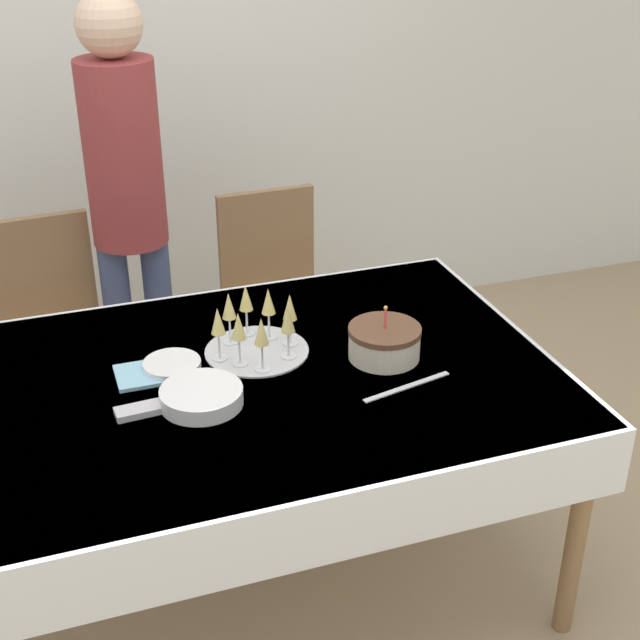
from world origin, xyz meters
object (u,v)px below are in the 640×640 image
(champagne_tray, at_px, (255,327))
(plate_stack_dessert, at_px, (172,366))
(dining_chair_far_right, at_px, (276,300))
(birthday_cake, at_px, (384,342))
(person_standing, at_px, (126,186))
(plate_stack_main, at_px, (201,396))
(dining_chair_far_left, at_px, (52,334))

(champagne_tray, bearing_deg, plate_stack_dessert, -175.82)
(dining_chair_far_right, height_order, birthday_cake, dining_chair_far_right)
(plate_stack_dessert, relative_size, person_standing, 0.10)
(birthday_cake, height_order, plate_stack_main, birthday_cake)
(champagne_tray, relative_size, plate_stack_dessert, 1.87)
(plate_stack_main, relative_size, plate_stack_dessert, 1.35)
(dining_chair_far_left, distance_m, person_standing, 0.64)
(person_standing, bearing_deg, birthday_cake, -58.52)
(dining_chair_far_left, bearing_deg, dining_chair_far_right, 0.01)
(dining_chair_far_right, xyz_separation_m, plate_stack_main, (-0.52, -1.03, 0.27))
(birthday_cake, relative_size, person_standing, 0.13)
(dining_chair_far_left, distance_m, dining_chair_far_right, 0.89)
(person_standing, bearing_deg, dining_chair_far_right, -4.93)
(plate_stack_main, height_order, plate_stack_dessert, plate_stack_main)
(dining_chair_far_left, bearing_deg, person_standing, 7.94)
(person_standing, bearing_deg, plate_stack_main, -88.55)
(birthday_cake, bearing_deg, person_standing, 121.48)
(dining_chair_far_right, xyz_separation_m, person_standing, (-0.55, 0.05, 0.54))
(dining_chair_far_left, height_order, plate_stack_dessert, dining_chair_far_left)
(champagne_tray, height_order, plate_stack_main, champagne_tray)
(dining_chair_far_left, relative_size, dining_chair_far_right, 1.00)
(dining_chair_far_left, bearing_deg, plate_stack_main, -70.40)
(plate_stack_dessert, height_order, person_standing, person_standing)
(dining_chair_far_right, bearing_deg, champagne_tray, -110.37)
(plate_stack_main, height_order, person_standing, person_standing)
(dining_chair_far_left, distance_m, champagne_tray, 1.05)
(plate_stack_main, bearing_deg, person_standing, 91.45)
(plate_stack_dessert, bearing_deg, dining_chair_far_right, 55.45)
(champagne_tray, bearing_deg, person_standing, 106.54)
(dining_chair_far_left, xyz_separation_m, dining_chair_far_right, (0.89, 0.00, 0.00))
(dining_chair_far_right, relative_size, plate_stack_dessert, 5.59)
(plate_stack_dessert, bearing_deg, birthday_cake, -12.31)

